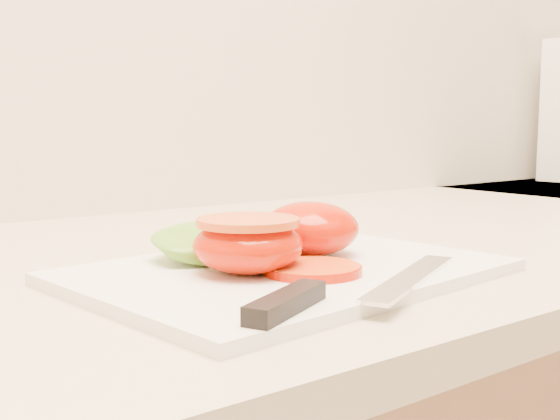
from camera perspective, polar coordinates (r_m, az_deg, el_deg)
cutting_board at (r=0.58m, az=0.60°, el=-5.02°), size 0.36×0.28×0.01m
tomato_half_dome at (r=0.62m, az=2.44°, el=-1.51°), size 0.09×0.09×0.05m
tomato_half_cut at (r=0.55m, az=-2.62°, el=-2.69°), size 0.09×0.09×0.04m
tomato_slice_0 at (r=0.55m, az=2.71°, el=-4.83°), size 0.07×0.07×0.01m
lettuce_leaf_0 at (r=0.62m, az=-4.88°, el=-2.60°), size 0.15×0.12×0.03m
lettuce_leaf_1 at (r=0.65m, az=-2.23°, el=-2.24°), size 0.12×0.13×0.02m
knife at (r=0.47m, az=4.96°, el=-6.62°), size 0.25×0.09×0.01m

